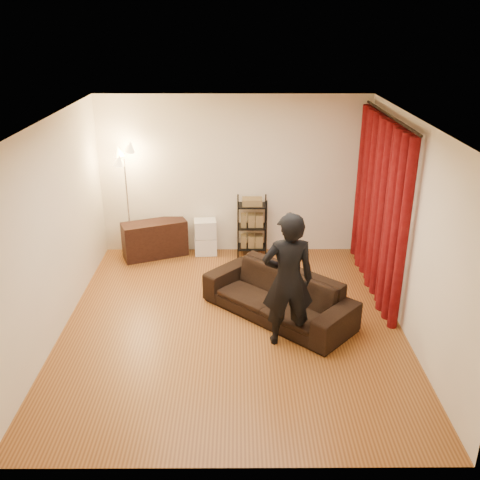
{
  "coord_description": "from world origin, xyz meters",
  "views": [
    {
      "loc": [
        0.07,
        -6.21,
        3.83
      ],
      "look_at": [
        0.1,
        0.3,
        1.1
      ],
      "focal_mm": 40.0,
      "sensor_mm": 36.0,
      "label": 1
    }
  ],
  "objects_px": {
    "wire_shelf": "(252,227)",
    "floor_lamp": "(128,204)",
    "person": "(288,280)",
    "media_cabinet": "(155,239)",
    "sofa": "(278,295)",
    "storage_boxes": "(205,237)"
  },
  "relations": [
    {
      "from": "sofa",
      "to": "media_cabinet",
      "type": "bearing_deg",
      "value": 177.45
    },
    {
      "from": "storage_boxes",
      "to": "wire_shelf",
      "type": "distance_m",
      "value": 0.83
    },
    {
      "from": "storage_boxes",
      "to": "wire_shelf",
      "type": "height_order",
      "value": "wire_shelf"
    },
    {
      "from": "media_cabinet",
      "to": "storage_boxes",
      "type": "relative_size",
      "value": 1.71
    },
    {
      "from": "person",
      "to": "storage_boxes",
      "type": "relative_size",
      "value": 2.79
    },
    {
      "from": "sofa",
      "to": "person",
      "type": "xyz_separation_m",
      "value": [
        0.06,
        -0.64,
        0.56
      ]
    },
    {
      "from": "person",
      "to": "storage_boxes",
      "type": "xyz_separation_m",
      "value": [
        -1.17,
        2.73,
        -0.56
      ]
    },
    {
      "from": "sofa",
      "to": "floor_lamp",
      "type": "relative_size",
      "value": 1.11
    },
    {
      "from": "sofa",
      "to": "storage_boxes",
      "type": "distance_m",
      "value": 2.37
    },
    {
      "from": "media_cabinet",
      "to": "floor_lamp",
      "type": "xyz_separation_m",
      "value": [
        -0.4,
        -0.05,
        0.65
      ]
    },
    {
      "from": "media_cabinet",
      "to": "storage_boxes",
      "type": "height_order",
      "value": "storage_boxes"
    },
    {
      "from": "wire_shelf",
      "to": "floor_lamp",
      "type": "bearing_deg",
      "value": -178.44
    },
    {
      "from": "storage_boxes",
      "to": "wire_shelf",
      "type": "xyz_separation_m",
      "value": [
        0.8,
        -0.03,
        0.21
      ]
    },
    {
      "from": "sofa",
      "to": "media_cabinet",
      "type": "height_order",
      "value": "media_cabinet"
    },
    {
      "from": "wire_shelf",
      "to": "floor_lamp",
      "type": "height_order",
      "value": "floor_lamp"
    },
    {
      "from": "floor_lamp",
      "to": "sofa",
      "type": "bearing_deg",
      "value": -39.49
    },
    {
      "from": "sofa",
      "to": "wire_shelf",
      "type": "height_order",
      "value": "wire_shelf"
    },
    {
      "from": "floor_lamp",
      "to": "storage_boxes",
      "type": "bearing_deg",
      "value": 5.97
    },
    {
      "from": "sofa",
      "to": "media_cabinet",
      "type": "distance_m",
      "value": 2.81
    },
    {
      "from": "person",
      "to": "media_cabinet",
      "type": "bearing_deg",
      "value": -56.75
    },
    {
      "from": "media_cabinet",
      "to": "floor_lamp",
      "type": "height_order",
      "value": "floor_lamp"
    },
    {
      "from": "wire_shelf",
      "to": "sofa",
      "type": "bearing_deg",
      "value": -82.55
    }
  ]
}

